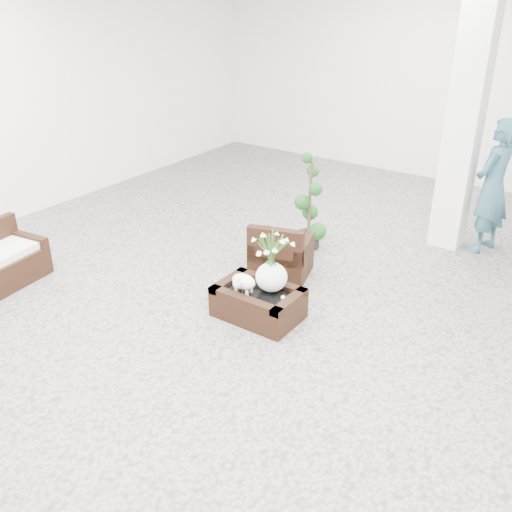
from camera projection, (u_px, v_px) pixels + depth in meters
The scene contains 9 objects.
ground at pixel (261, 302), 6.44m from camera, with size 11.00×11.00×0.00m, color gray.
column at pixel (466, 117), 7.11m from camera, with size 0.40×0.40×3.50m, color white.
coffee_table at pixel (258, 304), 6.10m from camera, with size 0.90×0.60×0.31m, color black.
sheep_figurine at pixel (244, 283), 5.97m from camera, with size 0.28×0.23×0.21m, color white.
planter_narcissus at pixel (272, 257), 5.87m from camera, with size 0.44×0.44×0.80m, color white, non-canonical shape.
tealight at pixel (283, 297), 5.88m from camera, with size 0.04×0.04×0.03m, color white.
armchair at pixel (282, 248), 6.89m from camera, with size 0.68×0.65×0.72m, color black.
topiary at pixel (310, 202), 7.49m from camera, with size 0.35×0.35×1.30m, color #133D15, non-canonical shape.
shopper at pixel (493, 187), 7.31m from camera, with size 0.65×0.43×1.79m, color #2E5866.
Camera 1 is at (3.14, -4.58, 3.30)m, focal length 39.62 mm.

